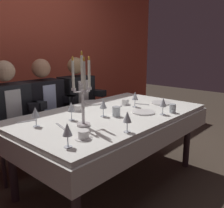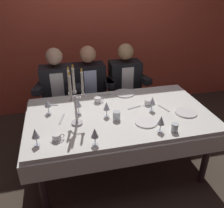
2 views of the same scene
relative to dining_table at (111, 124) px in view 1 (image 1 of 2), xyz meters
name	(u,v)px [view 1 (image 1 of 2)]	position (x,y,z in m)	size (l,w,h in m)	color
ground_plane	(111,181)	(0.00, 0.00, -0.62)	(12.00, 12.00, 0.00)	#40342A
back_wall	(20,48)	(0.00, 1.66, 0.73)	(6.00, 0.12, 2.70)	#D0513B
dining_table	(111,124)	(0.00, 0.00, 0.00)	(1.94, 1.14, 0.74)	silver
candelabra	(83,93)	(-0.45, -0.10, 0.39)	(0.15, 0.17, 0.60)	silver
dinner_plate_0	(143,112)	(0.21, -0.24, 0.13)	(0.22, 0.22, 0.01)	white
dinner_plate_1	(161,103)	(0.68, -0.16, 0.13)	(0.23, 0.23, 0.01)	white
dinner_plate_2	(93,102)	(0.18, 0.44, 0.13)	(0.25, 0.25, 0.01)	white
wine_glass_0	(35,113)	(-0.72, 0.17, 0.23)	(0.07, 0.07, 0.16)	silver
wine_glass_1	(163,103)	(0.28, -0.41, 0.24)	(0.07, 0.07, 0.16)	silver
wine_glass_2	(71,107)	(-0.41, 0.09, 0.23)	(0.07, 0.07, 0.16)	silver
wine_glass_3	(135,96)	(0.35, -0.03, 0.23)	(0.07, 0.07, 0.16)	silver
wine_glass_4	(103,104)	(-0.14, -0.03, 0.23)	(0.07, 0.07, 0.16)	silver
wine_glass_5	(67,130)	(-0.82, -0.36, 0.23)	(0.07, 0.07, 0.16)	silver
wine_glass_6	(127,118)	(-0.34, -0.47, 0.23)	(0.07, 0.07, 0.16)	silver
water_tumbler_0	(116,111)	(-0.06, -0.12, 0.16)	(0.07, 0.07, 0.09)	silver
water_tumbler_1	(173,108)	(0.40, -0.45, 0.16)	(0.06, 0.06, 0.09)	silver
coffee_cup_0	(125,102)	(0.36, 0.11, 0.15)	(0.13, 0.12, 0.06)	white
coffee_cup_1	(78,109)	(-0.18, 0.29, 0.15)	(0.13, 0.12, 0.06)	white
coffee_cup_2	(84,135)	(-0.65, -0.33, 0.15)	(0.13, 0.12, 0.06)	white
spoon_0	(118,108)	(0.19, 0.07, 0.12)	(0.17, 0.02, 0.01)	#B7B7BC
fork_1	(142,104)	(0.50, -0.02, 0.12)	(0.17, 0.02, 0.01)	#B7B7BC
fork_2	(75,106)	(-0.07, 0.45, 0.12)	(0.17, 0.02, 0.01)	#B7B7BC
fork_3	(27,121)	(-0.70, 0.35, 0.12)	(0.17, 0.02, 0.01)	#B7B7BC
knife_4	(61,126)	(-0.59, 0.01, 0.12)	(0.19, 0.02, 0.01)	#B7B7BC
seated_diner_0	(8,110)	(-0.61, 0.89, 0.11)	(0.63, 0.48, 1.24)	#322227
seated_diner_1	(43,103)	(-0.19, 0.89, 0.11)	(0.63, 0.48, 1.24)	#322227
seated_diner_2	(76,97)	(0.31, 0.89, 0.11)	(0.63, 0.48, 1.24)	#322227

